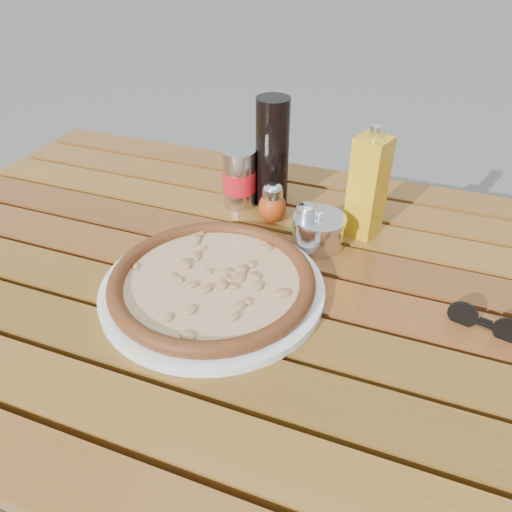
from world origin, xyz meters
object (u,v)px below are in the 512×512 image
(pepper_shaker, at_px, (272,203))
(soda_can, at_px, (239,179))
(table, at_px, (252,311))
(sunglasses, at_px, (485,323))
(olive_oil_cruet, at_px, (368,187))
(plate, at_px, (213,288))
(oregano_shaker, at_px, (307,224))
(parmesan_tin, at_px, (319,231))
(pizza, at_px, (212,281))
(dark_bottle, at_px, (272,153))

(pepper_shaker, bearing_deg, soda_can, 156.45)
(table, height_order, sunglasses, sunglasses)
(pepper_shaker, bearing_deg, sunglasses, -24.97)
(table, relative_size, olive_oil_cruet, 6.67)
(plate, height_order, olive_oil_cruet, olive_oil_cruet)
(table, bearing_deg, sunglasses, 0.25)
(oregano_shaker, distance_m, parmesan_tin, 0.03)
(table, xyz_separation_m, olive_oil_cruet, (0.14, 0.21, 0.17))
(table, distance_m, soda_can, 0.28)
(oregano_shaker, bearing_deg, pepper_shaker, 149.20)
(table, xyz_separation_m, pepper_shaker, (-0.03, 0.18, 0.11))
(soda_can, height_order, olive_oil_cruet, olive_oil_cruet)
(olive_oil_cruet, height_order, parmesan_tin, olive_oil_cruet)
(pizza, bearing_deg, pepper_shaker, 86.21)
(pepper_shaker, relative_size, soda_can, 0.68)
(table, distance_m, parmesan_tin, 0.19)
(pizza, xyz_separation_m, dark_bottle, (-0.01, 0.31, 0.09))
(pizza, bearing_deg, oregano_shaker, 62.81)
(oregano_shaker, bearing_deg, dark_bottle, 132.79)
(plate, height_order, pepper_shaker, pepper_shaker)
(soda_can, bearing_deg, pepper_shaker, -23.55)
(pepper_shaker, distance_m, olive_oil_cruet, 0.18)
(plate, xyz_separation_m, olive_oil_cruet, (0.19, 0.26, 0.09))
(table, xyz_separation_m, sunglasses, (0.36, 0.00, 0.09))
(pepper_shaker, relative_size, parmesan_tin, 0.79)
(pizza, distance_m, soda_can, 0.29)
(pepper_shaker, distance_m, soda_can, 0.09)
(plate, relative_size, sunglasses, 3.24)
(olive_oil_cruet, bearing_deg, plate, -125.80)
(pizza, bearing_deg, olive_oil_cruet, 54.20)
(oregano_shaker, xyz_separation_m, olive_oil_cruet, (0.09, 0.07, 0.06))
(pizza, xyz_separation_m, pepper_shaker, (0.02, 0.24, 0.02))
(pizza, xyz_separation_m, sunglasses, (0.41, 0.06, -0.01))
(table, height_order, plate, plate)
(olive_oil_cruet, relative_size, parmesan_tin, 2.01)
(pizza, distance_m, sunglasses, 0.41)
(plate, bearing_deg, pepper_shaker, 86.21)
(oregano_shaker, height_order, sunglasses, oregano_shaker)
(pepper_shaker, height_order, soda_can, soda_can)
(dark_bottle, relative_size, soda_can, 1.83)
(parmesan_tin, bearing_deg, pepper_shaker, 154.08)
(table, relative_size, parmesan_tin, 13.41)
(soda_can, relative_size, olive_oil_cruet, 0.57)
(parmesan_tin, relative_size, sunglasses, 0.94)
(soda_can, bearing_deg, dark_bottle, 28.47)
(pepper_shaker, bearing_deg, oregano_shaker, -30.80)
(dark_bottle, xyz_separation_m, sunglasses, (0.42, -0.25, -0.09))
(dark_bottle, bearing_deg, pizza, -88.25)
(oregano_shaker, relative_size, olive_oil_cruet, 0.39)
(table, bearing_deg, dark_bottle, 102.16)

